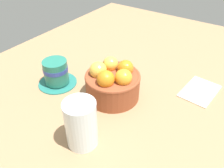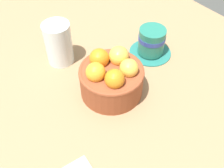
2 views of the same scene
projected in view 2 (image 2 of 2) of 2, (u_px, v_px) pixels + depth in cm
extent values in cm
cube|color=#997551|center=(111.00, 97.00, 67.48)|extent=(140.97, 97.52, 4.54)
cylinder|color=brown|center=(111.00, 81.00, 63.18)|extent=(14.90, 14.90, 7.13)
torus|color=brown|center=(111.00, 71.00, 60.85)|extent=(15.10, 15.10, 1.00)
sphere|color=#EEB944|center=(119.00, 56.00, 62.06)|extent=(4.70, 4.70, 4.70)
sphere|color=orange|center=(99.00, 58.00, 61.53)|extent=(4.61, 4.61, 4.61)
sphere|color=orange|center=(96.00, 72.00, 58.45)|extent=(4.46, 4.46, 4.46)
sphere|color=orange|center=(115.00, 79.00, 57.09)|extent=(4.38, 4.38, 4.38)
sphere|color=#F8B645|center=(129.00, 68.00, 59.32)|extent=(4.27, 4.27, 4.27)
cylinder|color=#237167|center=(150.00, 52.00, 75.24)|extent=(11.62, 11.62, 0.60)
cylinder|color=#237260|center=(152.00, 41.00, 72.36)|extent=(7.16, 7.16, 7.21)
cylinder|color=#2D4299|center=(152.00, 38.00, 71.58)|extent=(7.32, 7.32, 1.30)
cylinder|color=silver|center=(59.00, 43.00, 69.26)|extent=(7.03, 7.03, 11.43)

